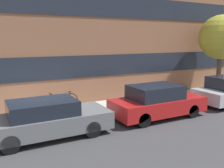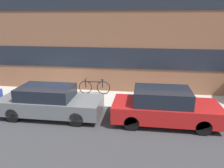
# 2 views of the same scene
# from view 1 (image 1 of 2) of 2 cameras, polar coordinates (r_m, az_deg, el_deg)

# --- Properties ---
(ground_plane) EXTENTS (56.00, 56.00, 0.00)m
(ground_plane) POSITION_cam_1_polar(r_m,az_deg,el_deg) (10.07, -14.83, -9.45)
(ground_plane) COLOR #38383A
(sidewalk_strip) EXTENTS (28.00, 2.28, 0.12)m
(sidewalk_strip) POSITION_cam_1_polar(r_m,az_deg,el_deg) (11.11, -16.23, -7.30)
(sidewalk_strip) COLOR #B2AFA8
(sidewalk_strip) RESTS_ON ground_plane
(rowhouse_facade) EXTENTS (28.00, 1.02, 9.03)m
(rowhouse_facade) POSITION_cam_1_polar(r_m,az_deg,el_deg) (12.23, -18.92, 15.29)
(rowhouse_facade) COLOR brown
(rowhouse_facade) RESTS_ON ground_plane
(parked_car_grey) EXTENTS (4.26, 1.67, 1.31)m
(parked_car_grey) POSITION_cam_1_polar(r_m,az_deg,el_deg) (8.85, -14.66, -7.75)
(parked_car_grey) COLOR slate
(parked_car_grey) RESTS_ON ground_plane
(parked_car_red) EXTENTS (4.11, 1.70, 1.41)m
(parked_car_red) POSITION_cam_1_polar(r_m,az_deg,el_deg) (10.86, 10.29, -4.01)
(parked_car_red) COLOR #AD1919
(parked_car_red) RESTS_ON ground_plane
(bicycle) EXTENTS (1.68, 0.44, 0.81)m
(bicycle) POSITION_cam_1_polar(r_m,az_deg,el_deg) (11.74, -11.60, -3.81)
(bicycle) COLOR black
(bicycle) RESTS_ON sidewalk_strip
(street_tree) EXTENTS (2.55, 2.55, 4.60)m
(street_tree) POSITION_cam_1_polar(r_m,az_deg,el_deg) (15.97, 23.73, 9.71)
(street_tree) COLOR brown
(street_tree) RESTS_ON sidewalk_strip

